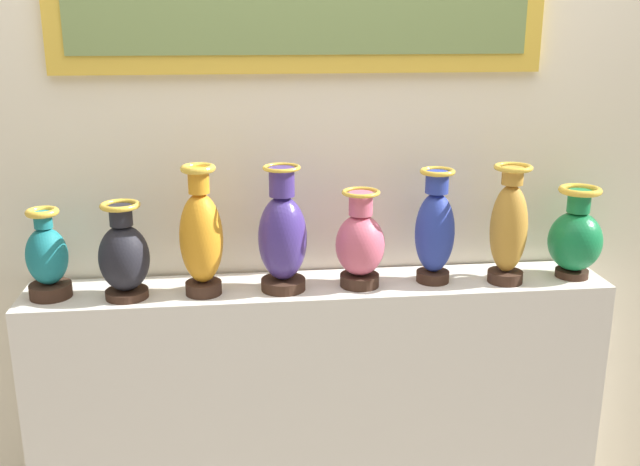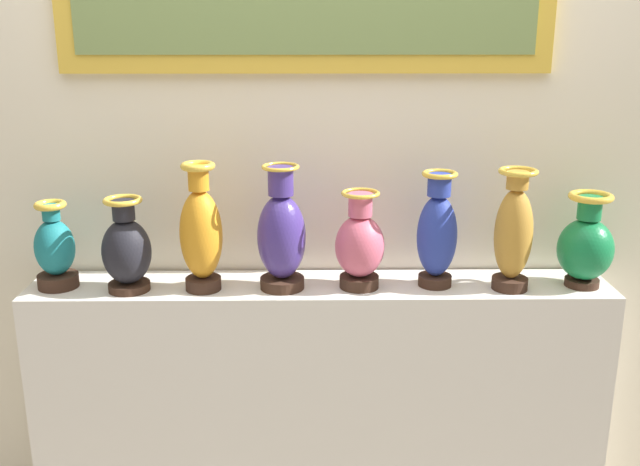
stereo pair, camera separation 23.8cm
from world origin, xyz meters
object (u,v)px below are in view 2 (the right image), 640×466
(vase_teal, at_px, (55,250))
(vase_indigo, at_px, (282,236))
(vase_rose, at_px, (360,245))
(vase_amber, at_px, (201,233))
(vase_cobalt, at_px, (437,234))
(vase_onyx, at_px, (127,250))
(vase_emerald, at_px, (586,245))
(vase_ochre, at_px, (513,233))

(vase_teal, height_order, vase_indigo, vase_indigo)
(vase_teal, height_order, vase_rose, vase_rose)
(vase_amber, relative_size, vase_rose, 1.30)
(vase_teal, relative_size, vase_amber, 0.69)
(vase_rose, distance_m, vase_cobalt, 0.26)
(vase_onyx, distance_m, vase_emerald, 1.50)
(vase_teal, distance_m, vase_onyx, 0.24)
(vase_rose, bearing_deg, vase_onyx, -178.54)
(vase_onyx, relative_size, vase_ochre, 0.78)
(vase_onyx, distance_m, vase_indigo, 0.50)
(vase_onyx, bearing_deg, vase_teal, 172.48)
(vase_amber, distance_m, vase_ochre, 1.01)
(vase_ochre, bearing_deg, vase_indigo, 178.80)
(vase_indigo, height_order, vase_ochre, vase_indigo)
(vase_indigo, distance_m, vase_rose, 0.26)
(vase_ochre, relative_size, vase_emerald, 1.27)
(vase_teal, distance_m, vase_rose, 1.00)
(vase_amber, height_order, vase_rose, vase_amber)
(vase_indigo, height_order, vase_cobalt, vase_indigo)
(vase_rose, xyz_separation_m, vase_cobalt, (0.25, 0.01, 0.04))
(vase_ochre, bearing_deg, vase_rose, 177.58)
(vase_teal, distance_m, vase_ochre, 1.49)
(vase_cobalt, bearing_deg, vase_amber, -177.88)
(vase_emerald, bearing_deg, vase_ochre, -174.66)
(vase_onyx, distance_m, vase_cobalt, 1.01)
(vase_teal, height_order, vase_amber, vase_amber)
(vase_amber, bearing_deg, vase_indigo, 2.13)
(vase_amber, distance_m, vase_emerald, 1.26)
(vase_onyx, relative_size, vase_rose, 0.96)
(vase_teal, bearing_deg, vase_indigo, -1.38)
(vase_teal, relative_size, vase_ochre, 0.73)
(vase_teal, distance_m, vase_indigo, 0.74)
(vase_amber, xyz_separation_m, vase_emerald, (1.26, 0.02, -0.05))
(vase_onyx, xyz_separation_m, vase_cobalt, (1.01, 0.03, 0.04))
(vase_onyx, relative_size, vase_amber, 0.74)
(vase_cobalt, bearing_deg, vase_ochre, -8.16)
(vase_onyx, height_order, vase_indigo, vase_indigo)
(vase_rose, xyz_separation_m, vase_ochre, (0.49, -0.02, 0.05))
(vase_amber, height_order, vase_emerald, vase_amber)
(vase_cobalt, relative_size, vase_emerald, 1.22)
(vase_amber, bearing_deg, vase_rose, 1.65)
(vase_amber, xyz_separation_m, vase_rose, (0.51, 0.01, -0.05))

